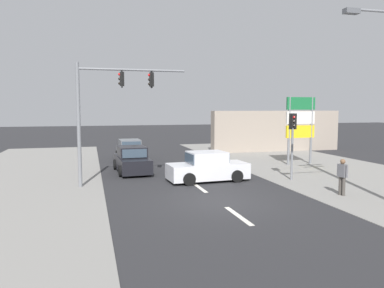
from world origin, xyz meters
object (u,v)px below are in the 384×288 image
(pedestal_signal_right_kerb, at_px, (293,135))
(pedestrian_at_kerb, at_px, (342,175))
(hatchback_kerbside_parked, at_px, (129,150))
(shopping_plaza_sign, at_px, (300,121))
(sedan_receding_far, at_px, (208,168))
(sedan_oncoming_near, at_px, (132,161))
(traffic_signal_mast, at_px, (106,102))

(pedestal_signal_right_kerb, xyz_separation_m, pedestrian_at_kerb, (0.28, -3.77, -1.49))
(pedestal_signal_right_kerb, relative_size, hatchback_kerbside_parked, 0.97)
(hatchback_kerbside_parked, height_order, pedestrian_at_kerb, pedestrian_at_kerb)
(hatchback_kerbside_parked, bearing_deg, shopping_plaza_sign, -26.01)
(pedestal_signal_right_kerb, relative_size, shopping_plaza_sign, 0.77)
(sedan_receding_far, bearing_deg, pedestal_signal_right_kerb, -12.78)
(sedan_receding_far, relative_size, sedan_oncoming_near, 1.00)
(pedestrian_at_kerb, bearing_deg, pedestal_signal_right_kerb, 94.24)
(traffic_signal_mast, bearing_deg, pedestrian_at_kerb, -26.37)
(sedan_oncoming_near, bearing_deg, shopping_plaza_sign, 0.76)
(traffic_signal_mast, xyz_separation_m, hatchback_kerbside_parked, (2.00, 9.16, -3.44))
(shopping_plaza_sign, bearing_deg, pedestrian_at_kerb, -110.02)
(sedan_oncoming_near, relative_size, pedestrian_at_kerb, 2.64)
(pedestal_signal_right_kerb, relative_size, pedestrian_at_kerb, 2.18)
(sedan_oncoming_near, bearing_deg, pedestal_signal_right_kerb, -30.92)
(pedestal_signal_right_kerb, height_order, sedan_receding_far, pedestal_signal_right_kerb)
(hatchback_kerbside_parked, bearing_deg, sedan_receding_far, -71.24)
(shopping_plaza_sign, bearing_deg, traffic_signal_mast, -163.64)
(pedestal_signal_right_kerb, bearing_deg, shopping_plaza_sign, 54.96)
(hatchback_kerbside_parked, relative_size, pedestrian_at_kerb, 2.25)
(pedestal_signal_right_kerb, xyz_separation_m, sedan_oncoming_near, (-7.94, 4.75, -1.71))
(traffic_signal_mast, height_order, sedan_receding_far, traffic_signal_mast)
(traffic_signal_mast, xyz_separation_m, sedan_oncoming_near, (1.60, 3.66, -3.44))
(traffic_signal_mast, bearing_deg, shopping_plaza_sign, 16.36)
(traffic_signal_mast, bearing_deg, hatchback_kerbside_parked, 77.68)
(shopping_plaza_sign, xyz_separation_m, pedestrian_at_kerb, (-3.16, -8.67, -2.06))
(pedestal_signal_right_kerb, distance_m, shopping_plaza_sign, 6.02)
(traffic_signal_mast, height_order, pedestal_signal_right_kerb, traffic_signal_mast)
(sedan_oncoming_near, distance_m, pedestrian_at_kerb, 11.84)
(sedan_receding_far, relative_size, pedestrian_at_kerb, 2.65)
(sedan_oncoming_near, bearing_deg, hatchback_kerbside_parked, 85.79)
(traffic_signal_mast, distance_m, pedestrian_at_kerb, 11.42)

